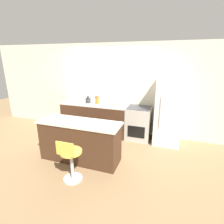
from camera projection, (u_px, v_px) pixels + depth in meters
name	position (u px, v px, depth m)	size (l,w,h in m)	color
ground_plane	(100.00, 137.00, 5.02)	(14.00, 14.00, 0.00)	#8E704C
wall_back	(108.00, 89.00, 5.24)	(8.00, 0.06, 2.60)	beige
back_counter	(95.00, 118.00, 5.28)	(1.99, 0.62, 0.91)	#422819
kitchen_island	(80.00, 141.00, 3.82)	(1.80, 0.61, 0.90)	#422819
oven_range	(138.00, 123.00, 4.86)	(0.65, 0.63, 0.91)	#B7B2A8
refrigerator	(169.00, 111.00, 4.48)	(0.66, 0.69, 1.77)	silver
stool_chair	(71.00, 160.00, 3.15)	(0.40, 0.40, 0.85)	#B7B7BC
kettle	(88.00, 100.00, 5.18)	(0.16, 0.16, 0.21)	#333338
mixing_bowl	(116.00, 104.00, 4.92)	(0.27, 0.27, 0.09)	beige
canister_jar	(97.00, 100.00, 5.08)	(0.12, 0.12, 0.22)	#9E6623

